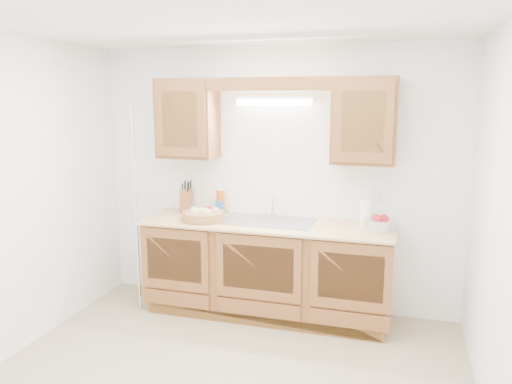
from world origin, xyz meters
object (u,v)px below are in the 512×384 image
(fruit_basket, at_px, (203,214))
(apple_bowl, at_px, (380,223))
(knife_block, at_px, (186,200))
(paper_towel, at_px, (367,213))

(fruit_basket, bearing_deg, apple_bowl, 3.07)
(knife_block, relative_size, paper_towel, 1.08)
(fruit_basket, bearing_deg, paper_towel, 6.77)
(paper_towel, bearing_deg, fruit_basket, -173.23)
(paper_towel, height_order, apple_bowl, paper_towel)
(fruit_basket, xyz_separation_m, paper_towel, (1.47, 0.17, 0.07))
(knife_block, distance_m, apple_bowl, 1.91)
(knife_block, xyz_separation_m, paper_towel, (1.78, -0.12, 0.01))
(knife_block, distance_m, paper_towel, 1.78)
(apple_bowl, bearing_deg, knife_block, 173.68)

